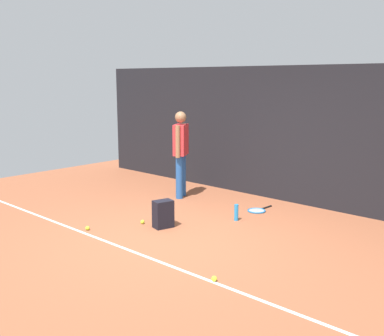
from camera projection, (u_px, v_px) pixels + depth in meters
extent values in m
plane|color=#9E5638|center=(174.00, 238.00, 6.95)|extent=(12.00, 12.00, 0.00)
cube|color=black|center=(285.00, 134.00, 8.88)|extent=(10.00, 0.10, 2.57)
cube|color=white|center=(133.00, 252.00, 6.39)|extent=(9.00, 0.05, 0.00)
cylinder|color=#2659A5|center=(182.00, 175.00, 9.39)|extent=(0.14, 0.14, 0.85)
cylinder|color=#2659A5|center=(179.00, 177.00, 9.16)|extent=(0.14, 0.14, 0.85)
cube|color=red|center=(181.00, 140.00, 9.13)|extent=(0.39, 0.46, 0.60)
sphere|color=#9E704C|center=(181.00, 117.00, 9.05)|extent=(0.22, 0.22, 0.22)
cylinder|color=#9E704C|center=(184.00, 139.00, 9.35)|extent=(0.09, 0.09, 0.62)
cylinder|color=#9E704C|center=(178.00, 142.00, 8.93)|extent=(0.09, 0.09, 0.62)
cylinder|color=black|center=(266.00, 207.00, 8.54)|extent=(0.04, 0.30, 0.03)
torus|color=#1E72BF|center=(257.00, 211.00, 8.33)|extent=(0.33, 0.33, 0.02)
cylinder|color=#B2B2B2|center=(257.00, 211.00, 8.33)|extent=(0.28, 0.28, 0.00)
cube|color=black|center=(163.00, 214.00, 7.40)|extent=(0.27, 0.34, 0.44)
cube|color=black|center=(159.00, 217.00, 7.53)|extent=(0.13, 0.23, 0.20)
sphere|color=#CCE033|center=(214.00, 279.00, 5.46)|extent=(0.07, 0.07, 0.07)
sphere|color=#CCE033|center=(143.00, 222.00, 7.61)|extent=(0.07, 0.07, 0.07)
sphere|color=#CCE033|center=(88.00, 228.00, 7.29)|extent=(0.07, 0.07, 0.07)
cylinder|color=#268CD8|center=(236.00, 212.00, 7.77)|extent=(0.07, 0.07, 0.27)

